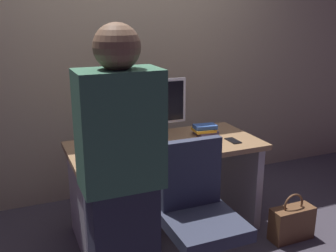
# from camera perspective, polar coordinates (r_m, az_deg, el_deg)

# --- Properties ---
(ground_plane) EXTENTS (9.00, 9.00, 0.00)m
(ground_plane) POSITION_cam_1_polar(r_m,az_deg,el_deg) (3.27, -0.35, -14.66)
(ground_plane) COLOR #3D3842
(wall_back) EXTENTS (6.40, 0.10, 3.00)m
(wall_back) POSITION_cam_1_polar(r_m,az_deg,el_deg) (3.64, -5.83, 13.31)
(wall_back) COLOR tan
(wall_back) RESTS_ON ground
(desk) EXTENTS (1.45, 0.70, 0.73)m
(desk) POSITION_cam_1_polar(r_m,az_deg,el_deg) (3.04, -0.37, -6.49)
(desk) COLOR #93704C
(desk) RESTS_ON ground
(office_chair) EXTENTS (0.52, 0.52, 0.94)m
(office_chair) POSITION_cam_1_polar(r_m,az_deg,el_deg) (2.46, 4.68, -14.30)
(office_chair) COLOR black
(office_chair) RESTS_ON ground
(person_at_desk) EXTENTS (0.40, 0.24, 1.64)m
(person_at_desk) POSITION_cam_1_polar(r_m,az_deg,el_deg) (1.98, -6.76, -8.88)
(person_at_desk) COLOR #262838
(person_at_desk) RESTS_ON ground
(monitor) EXTENTS (0.54, 0.14, 0.46)m
(monitor) POSITION_cam_1_polar(r_m,az_deg,el_deg) (3.09, -2.11, 3.16)
(monitor) COLOR silver
(monitor) RESTS_ON desk
(keyboard) EXTENTS (0.43, 0.15, 0.02)m
(keyboard) POSITION_cam_1_polar(r_m,az_deg,el_deg) (2.83, 0.31, -3.27)
(keyboard) COLOR white
(keyboard) RESTS_ON desk
(mouse) EXTENTS (0.06, 0.10, 0.03)m
(mouse) POSITION_cam_1_polar(r_m,az_deg,el_deg) (2.96, 5.13, -2.26)
(mouse) COLOR black
(mouse) RESTS_ON desk
(cup_near_keyboard) EXTENTS (0.07, 0.07, 0.09)m
(cup_near_keyboard) POSITION_cam_1_polar(r_m,az_deg,el_deg) (2.66, -8.31, -3.98)
(cup_near_keyboard) COLOR #3372B2
(cup_near_keyboard) RESTS_ON desk
(book_stack) EXTENTS (0.20, 0.16, 0.08)m
(book_stack) POSITION_cam_1_polar(r_m,az_deg,el_deg) (3.19, 5.43, -0.53)
(book_stack) COLOR #594C72
(book_stack) RESTS_ON desk
(cell_phone) EXTENTS (0.07, 0.14, 0.01)m
(cell_phone) POSITION_cam_1_polar(r_m,az_deg,el_deg) (3.05, 9.49, -2.12)
(cell_phone) COLOR black
(cell_phone) RESTS_ON desk
(handbag) EXTENTS (0.34, 0.14, 0.38)m
(handbag) POSITION_cam_1_polar(r_m,az_deg,el_deg) (3.21, 17.64, -13.32)
(handbag) COLOR brown
(handbag) RESTS_ON ground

